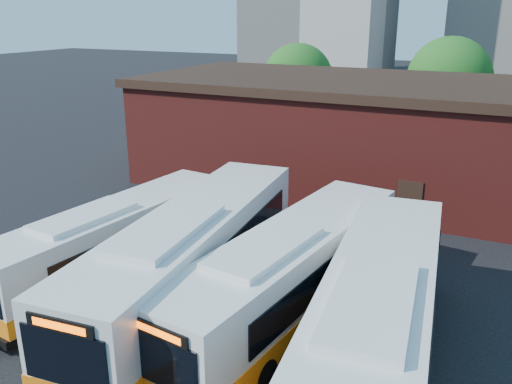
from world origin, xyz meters
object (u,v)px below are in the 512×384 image
at_px(bus_mideast, 289,281).
at_px(bus_east, 375,335).
at_px(bus_west, 115,244).
at_px(bus_midwest, 192,264).

relative_size(bus_mideast, bus_east, 0.93).
bearing_deg(bus_west, bus_mideast, 6.17).
bearing_deg(bus_mideast, bus_west, -173.25).
bearing_deg(bus_midwest, bus_east, -18.09).
relative_size(bus_west, bus_midwest, 0.83).
bearing_deg(bus_mideast, bus_east, -23.83).
distance_m(bus_midwest, bus_mideast, 3.50).
bearing_deg(bus_east, bus_midwest, 160.97).
bearing_deg(bus_west, bus_midwest, -2.21).
xyz_separation_m(bus_west, bus_midwest, (3.98, -0.65, 0.29)).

